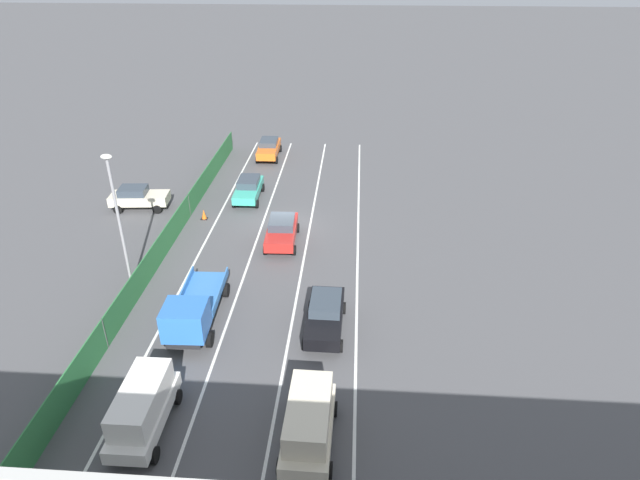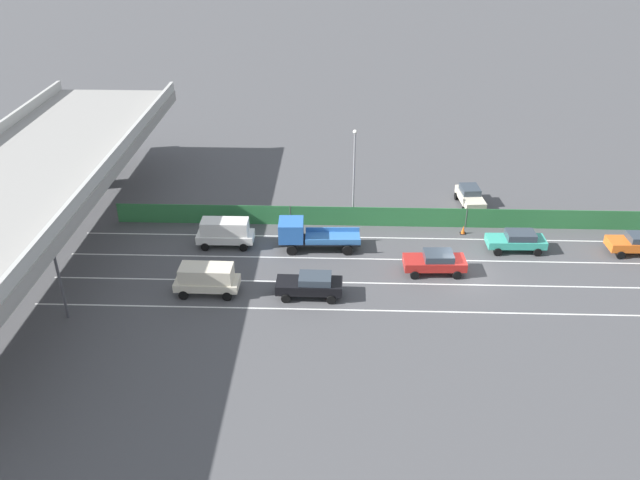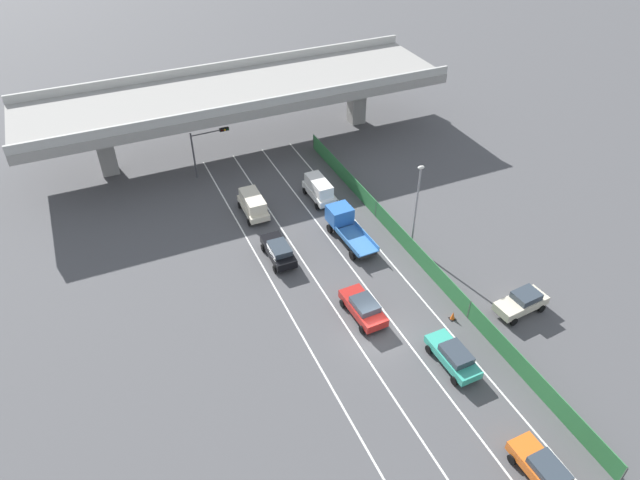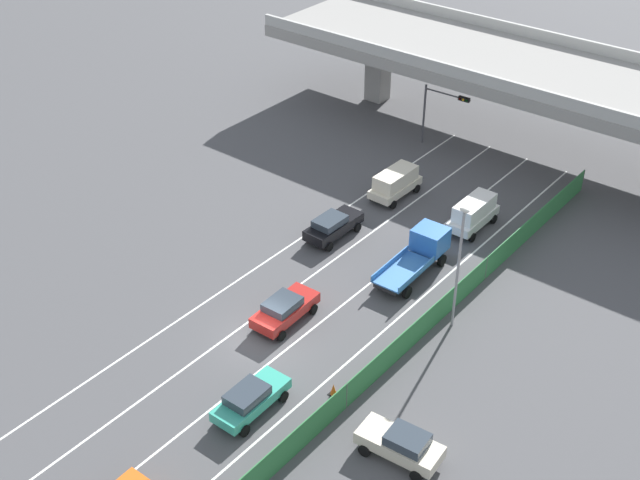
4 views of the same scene
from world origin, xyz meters
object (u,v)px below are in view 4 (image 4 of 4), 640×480
at_px(car_van_white, 474,213).
at_px(car_sedan_red, 285,309).
at_px(car_taxi_teal, 250,399).
at_px(car_sedan_black, 333,225).
at_px(traffic_cone, 333,390).
at_px(parked_sedan_cream, 401,444).
at_px(traffic_light, 441,106).
at_px(street_lamp, 459,258).
at_px(flatbed_truck_blue, 421,251).
at_px(car_van_cream, 395,182).

relative_size(car_van_white, car_sedan_red, 0.97).
bearing_deg(car_taxi_teal, car_sedan_black, 113.65).
relative_size(car_sedan_red, traffic_cone, 6.33).
bearing_deg(parked_sedan_cream, car_van_white, 110.94).
distance_m(car_van_white, parked_sedan_cream, 21.81).
relative_size(car_taxi_teal, traffic_light, 0.89).
relative_size(car_van_white, car_taxi_teal, 0.98).
height_order(car_sedan_black, traffic_cone, car_sedan_black).
distance_m(car_sedan_red, traffic_cone, 6.79).
distance_m(car_taxi_teal, street_lamp, 13.95).
bearing_deg(car_sedan_red, street_lamp, 36.79).
bearing_deg(parked_sedan_cream, street_lamp, 107.95).
bearing_deg(car_taxi_teal, traffic_light, 104.94).
relative_size(car_van_white, street_lamp, 0.55).
height_order(flatbed_truck_blue, parked_sedan_cream, flatbed_truck_blue).
relative_size(car_sedan_red, traffic_light, 0.90).
height_order(car_taxi_teal, car_sedan_black, car_sedan_black).
distance_m(street_lamp, traffic_cone, 10.20).
height_order(traffic_light, traffic_cone, traffic_light).
relative_size(parked_sedan_cream, traffic_light, 0.85).
bearing_deg(car_van_cream, car_taxi_teal, -73.76).
bearing_deg(traffic_cone, car_van_cream, 115.69).
distance_m(car_sedan_red, flatbed_truck_blue, 10.22).
bearing_deg(car_sedan_red, car_van_white, 77.74).
height_order(car_van_white, traffic_cone, car_van_white).
xyz_separation_m(car_van_cream, street_lamp, (11.10, -10.22, 3.63)).
bearing_deg(traffic_light, car_van_cream, -78.55).
height_order(car_van_white, car_sedan_black, car_van_white).
bearing_deg(car_van_white, street_lamp, -66.09).
distance_m(flatbed_truck_blue, parked_sedan_cream, 16.26).
bearing_deg(car_van_cream, car_van_white, -1.69).
xyz_separation_m(car_van_cream, parked_sedan_cream, (14.45, -20.56, -0.26)).
bearing_deg(flatbed_truck_blue, car_sedan_black, -173.54).
bearing_deg(car_van_white, parked_sedan_cream, -69.06).
distance_m(car_taxi_teal, traffic_light, 32.78).
bearing_deg(car_taxi_teal, car_sedan_red, 117.28).
xyz_separation_m(car_van_white, flatbed_truck_blue, (-0.24, -6.24, -0.01)).
height_order(car_van_white, car_sedan_red, car_van_white).
xyz_separation_m(car_sedan_black, traffic_cone, (9.43, -12.00, -0.60)).
bearing_deg(flatbed_truck_blue, car_sedan_red, -108.38).
distance_m(car_sedan_black, traffic_cone, 15.28).
bearing_deg(street_lamp, parked_sedan_cream, -72.05).
bearing_deg(car_sedan_black, traffic_light, 95.61).
distance_m(car_sedan_red, street_lamp, 10.62).
bearing_deg(street_lamp, traffic_cone, -101.80).
bearing_deg(car_sedan_red, car_van_cream, 101.20).
xyz_separation_m(car_taxi_teal, car_sedan_red, (-3.46, 6.71, 0.03)).
bearing_deg(flatbed_truck_blue, car_van_white, 87.78).
height_order(parked_sedan_cream, traffic_light, traffic_light).
height_order(flatbed_truck_blue, traffic_light, traffic_light).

